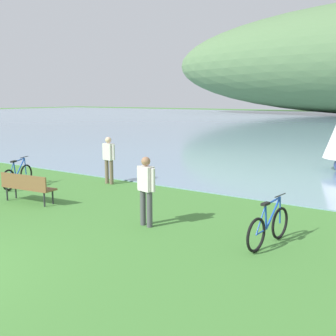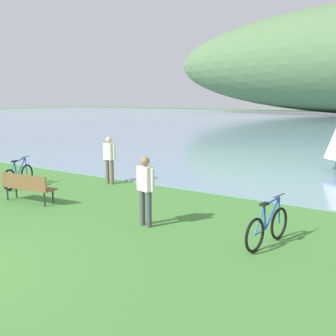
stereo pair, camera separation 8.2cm
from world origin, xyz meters
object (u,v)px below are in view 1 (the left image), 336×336
Objects in this scene: person_on_the_grass at (146,187)px; person_at_shoreline at (109,157)px; bicycle_beside_path at (18,176)px; bicycle_leaning_near_bench at (269,227)px; park_bench_near_camera at (27,186)px.

person_at_shoreline is at bearing 142.01° from person_on_the_grass.
bicycle_beside_path is at bearing 171.27° from person_on_the_grass.
person_at_shoreline and person_on_the_grass have the same top height.
person_at_shoreline is (-7.01, 2.78, 0.58)m from bicycle_leaning_near_bench.
bicycle_leaning_near_bench and bicycle_beside_path have the same top height.
bicycle_beside_path is 3.22m from person_at_shoreline.
bicycle_leaning_near_bench is (7.20, 0.62, -0.12)m from park_bench_near_camera.
person_on_the_grass is at bearing -172.22° from bicycle_leaning_near_bench.
bicycle_leaning_near_bench is at bearing 7.78° from person_on_the_grass.
person_at_shoreline is at bearing 158.37° from bicycle_leaning_near_bench.
park_bench_near_camera is 1.10× the size of bicycle_beside_path.
person_at_shoreline is (2.27, 2.20, 0.58)m from bicycle_beside_path.
person_at_shoreline reaches higher than bicycle_leaning_near_bench.
bicycle_leaning_near_bench is 1.03× the size of person_on_the_grass.
bicycle_leaning_near_bench is 3.02m from person_on_the_grass.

